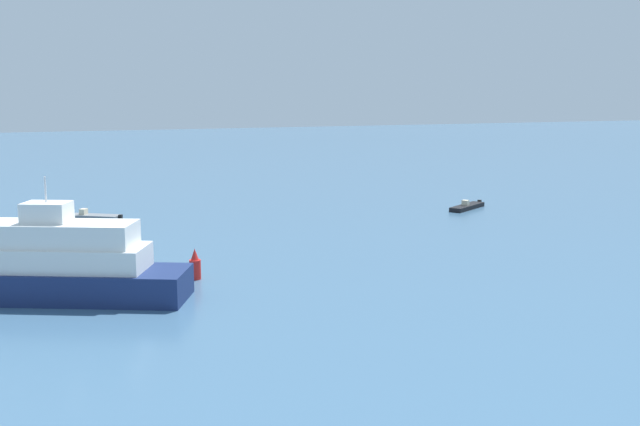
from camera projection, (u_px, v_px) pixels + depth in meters
name	position (u px, v px, depth m)	size (l,w,h in m)	color
fishing_skiff	(467.00, 207.00, 71.21)	(5.11, 3.78, 0.91)	black
white_riverboat	(7.00, 265.00, 40.58)	(19.80, 11.85, 6.78)	navy
small_motorboat	(89.00, 217.00, 65.31)	(5.69, 4.38, 0.97)	slate
channel_buoy_red	(195.00, 266.00, 44.76)	(0.70, 0.70, 1.90)	red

